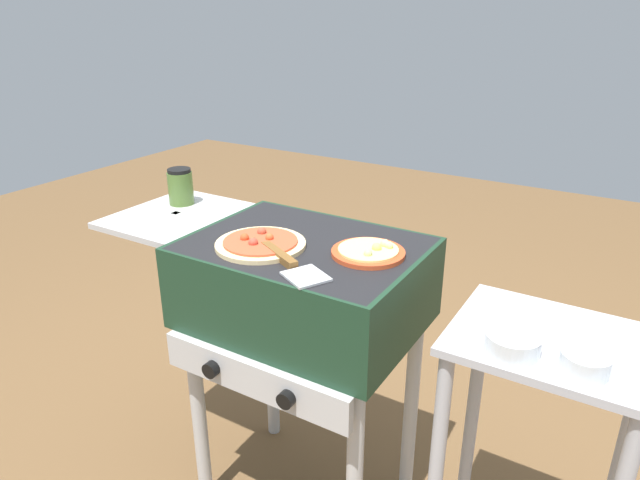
# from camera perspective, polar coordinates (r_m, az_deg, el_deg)

# --- Properties ---
(grill) EXTENTS (0.96, 0.53, 0.90)m
(grill) POSITION_cam_1_polar(r_m,az_deg,el_deg) (1.62, -2.03, -4.98)
(grill) COLOR #193823
(grill) RESTS_ON ground_plane
(pizza_cheese) EXTENTS (0.19, 0.19, 0.03)m
(pizza_cheese) POSITION_cam_1_polar(r_m,az_deg,el_deg) (1.48, 4.94, -1.17)
(pizza_cheese) COLOR #C64723
(pizza_cheese) RESTS_ON grill
(pizza_pepperoni) EXTENTS (0.24, 0.24, 0.03)m
(pizza_pepperoni) POSITION_cam_1_polar(r_m,az_deg,el_deg) (1.54, -6.00, -0.33)
(pizza_pepperoni) COLOR beige
(pizza_pepperoni) RESTS_ON grill
(sauce_jar) EXTENTS (0.08, 0.08, 0.12)m
(sauce_jar) POSITION_cam_1_polar(r_m,az_deg,el_deg) (1.91, -13.80, 5.21)
(sauce_jar) COLOR #4C6B2D
(sauce_jar) RESTS_ON grill
(spatula) EXTENTS (0.26, 0.17, 0.02)m
(spatula) POSITION_cam_1_polar(r_m,az_deg,el_deg) (1.41, -2.97, -2.38)
(spatula) COLOR #B7BABF
(spatula) RESTS_ON grill
(prep_table) EXTENTS (0.44, 0.36, 0.81)m
(prep_table) POSITION_cam_1_polar(r_m,az_deg,el_deg) (1.52, 20.98, -16.82)
(prep_table) COLOR #B2B2B7
(prep_table) RESTS_ON ground_plane
(topping_bowl_near) EXTENTS (0.12, 0.12, 0.04)m
(topping_bowl_near) POSITION_cam_1_polar(r_m,az_deg,el_deg) (1.29, 18.71, -9.85)
(topping_bowl_near) COLOR silver
(topping_bowl_near) RESTS_ON prep_table
(topping_bowl_far) EXTENTS (0.10, 0.10, 0.04)m
(topping_bowl_far) POSITION_cam_1_polar(r_m,az_deg,el_deg) (1.28, 25.00, -11.16)
(topping_bowl_far) COLOR silver
(topping_bowl_far) RESTS_ON prep_table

